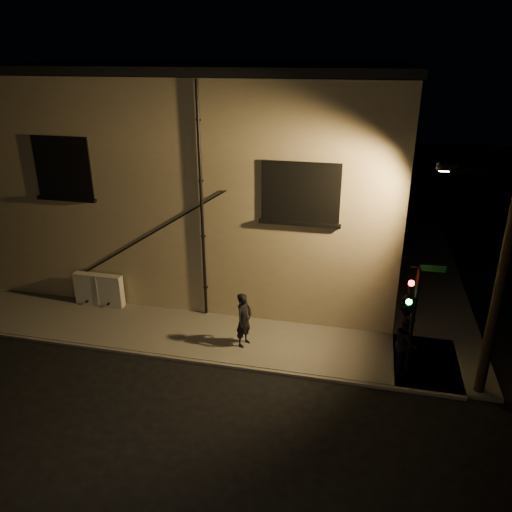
% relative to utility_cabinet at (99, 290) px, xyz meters
% --- Properties ---
extents(ground, '(90.00, 90.00, 0.00)m').
position_rel_utility_cabinet_xyz_m(ground, '(6.03, -2.70, -0.76)').
color(ground, black).
extents(sidewalk, '(21.00, 16.00, 0.12)m').
position_rel_utility_cabinet_xyz_m(sidewalk, '(7.26, 1.69, -0.70)').
color(sidewalk, '#57544E').
rests_on(sidewalk, ground).
extents(building, '(16.20, 12.23, 8.80)m').
position_rel_utility_cabinet_xyz_m(building, '(3.03, 6.29, 3.65)').
color(building, tan).
rests_on(building, ground).
extents(utility_cabinet, '(1.94, 0.33, 1.27)m').
position_rel_utility_cabinet_xyz_m(utility_cabinet, '(0.00, 0.00, 0.00)').
color(utility_cabinet, '#B2AFA9').
rests_on(utility_cabinet, sidewalk).
extents(pedestrian_a, '(0.66, 0.80, 1.88)m').
position_rel_utility_cabinet_xyz_m(pedestrian_a, '(6.15, -1.52, 0.30)').
color(pedestrian_a, black).
rests_on(pedestrian_a, sidewalk).
extents(pedestrian_b, '(0.71, 0.90, 1.82)m').
position_rel_utility_cabinet_xyz_m(pedestrian_b, '(11.30, -1.75, 0.27)').
color(pedestrian_b, black).
rests_on(pedestrian_b, sidewalk).
extents(traffic_signal, '(1.18, 2.12, 3.64)m').
position_rel_utility_cabinet_xyz_m(traffic_signal, '(11.16, -2.13, 1.82)').
color(traffic_signal, black).
rests_on(traffic_signal, sidewalk).
extents(streetlamp_pole, '(2.02, 1.38, 6.94)m').
position_rel_utility_cabinet_xyz_m(streetlamp_pole, '(13.30, -2.30, 2.95)').
color(streetlamp_pole, black).
rests_on(streetlamp_pole, ground).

